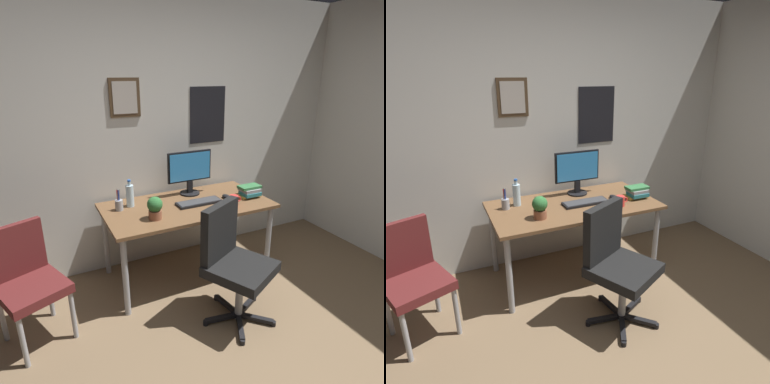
# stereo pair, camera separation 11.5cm
# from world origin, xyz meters

# --- Properties ---
(wall_back) EXTENTS (4.40, 0.10, 2.60)m
(wall_back) POSITION_xyz_m (0.00, 2.15, 1.30)
(wall_back) COLOR silver
(wall_back) RESTS_ON ground_plane
(desk) EXTENTS (1.54, 0.80, 0.73)m
(desk) POSITION_xyz_m (0.14, 1.67, 0.66)
(desk) COLOR brown
(desk) RESTS_ON ground_plane
(office_chair) EXTENTS (0.62, 0.62, 0.95)m
(office_chair) POSITION_xyz_m (0.18, 0.95, 0.53)
(office_chair) COLOR black
(office_chair) RESTS_ON ground_plane
(side_chair) EXTENTS (0.55, 0.55, 0.88)m
(side_chair) POSITION_xyz_m (-1.25, 1.42, 0.50)
(side_chair) COLOR #591E1E
(side_chair) RESTS_ON ground_plane
(monitor) EXTENTS (0.46, 0.20, 0.43)m
(monitor) POSITION_xyz_m (0.29, 1.91, 0.97)
(monitor) COLOR black
(monitor) RESTS_ON desk
(keyboard) EXTENTS (0.43, 0.15, 0.03)m
(keyboard) POSITION_xyz_m (0.25, 1.63, 0.74)
(keyboard) COLOR black
(keyboard) RESTS_ON desk
(computer_mouse) EXTENTS (0.06, 0.11, 0.04)m
(computer_mouse) POSITION_xyz_m (0.55, 1.63, 0.75)
(computer_mouse) COLOR black
(computer_mouse) RESTS_ON desk
(water_bottle) EXTENTS (0.07, 0.07, 0.25)m
(water_bottle) POSITION_xyz_m (-0.34, 1.85, 0.84)
(water_bottle) COLOR silver
(water_bottle) RESTS_ON desk
(coffee_mug_near) EXTENTS (0.12, 0.08, 0.10)m
(coffee_mug_near) POSITION_xyz_m (0.51, 1.45, 0.78)
(coffee_mug_near) COLOR red
(coffee_mug_near) RESTS_ON desk
(potted_plant) EXTENTS (0.13, 0.13, 0.20)m
(potted_plant) POSITION_xyz_m (-0.24, 1.49, 0.83)
(potted_plant) COLOR brown
(potted_plant) RESTS_ON desk
(pen_cup) EXTENTS (0.07, 0.07, 0.20)m
(pen_cup) POSITION_xyz_m (-0.46, 1.80, 0.78)
(pen_cup) COLOR #9EA0A5
(pen_cup) RESTS_ON desk
(book_stack_left) EXTENTS (0.22, 0.17, 0.11)m
(book_stack_left) POSITION_xyz_m (0.77, 1.57, 0.79)
(book_stack_left) COLOR gold
(book_stack_left) RESTS_ON desk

